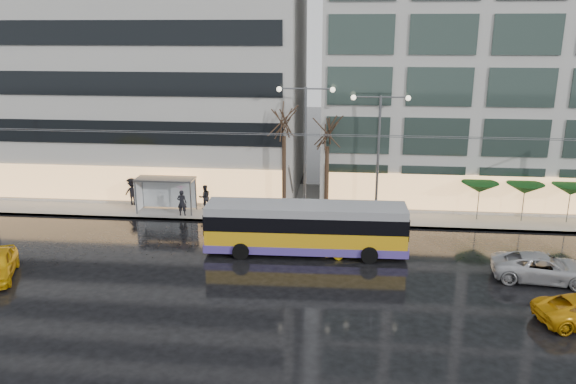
# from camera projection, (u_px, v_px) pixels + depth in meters

# --- Properties ---
(ground) EXTENTS (140.00, 140.00, 0.00)m
(ground) POSITION_uv_depth(u_px,v_px,m) (253.00, 280.00, 29.97)
(ground) COLOR black
(ground) RESTS_ON ground
(sidewalk) EXTENTS (80.00, 10.00, 0.15)m
(sidewalk) POSITION_uv_depth(u_px,v_px,m) (308.00, 202.00, 43.13)
(sidewalk) COLOR gray
(sidewalk) RESTS_ON ground
(kerb) EXTENTS (80.00, 0.10, 0.15)m
(kerb) POSITION_uv_depth(u_px,v_px,m) (303.00, 224.00, 38.40)
(kerb) COLOR slate
(kerb) RESTS_ON ground
(building_left) EXTENTS (34.00, 14.00, 22.00)m
(building_left) POSITION_uv_depth(u_px,v_px,m) (97.00, 51.00, 46.57)
(building_left) COLOR #B0AEA8
(building_left) RESTS_ON sidewalk
(building_right) EXTENTS (32.00, 14.00, 25.00)m
(building_right) POSITION_uv_depth(u_px,v_px,m) (536.00, 32.00, 42.75)
(building_right) COLOR #B0AEA8
(building_right) RESTS_ON sidewalk
(trolleybus) EXTENTS (11.87, 4.70, 5.47)m
(trolleybus) POSITION_uv_depth(u_px,v_px,m) (306.00, 230.00, 33.16)
(trolleybus) COLOR gold
(trolleybus) RESTS_ON ground
(catenary) EXTENTS (42.24, 5.12, 7.00)m
(catenary) POSITION_uv_depth(u_px,v_px,m) (287.00, 168.00, 36.27)
(catenary) COLOR #595B60
(catenary) RESTS_ON ground
(bus_shelter) EXTENTS (4.20, 1.60, 2.51)m
(bus_shelter) POSITION_uv_depth(u_px,v_px,m) (161.00, 187.00, 40.45)
(bus_shelter) COLOR #595B60
(bus_shelter) RESTS_ON sidewalk
(street_lamp_near) EXTENTS (3.96, 0.36, 9.03)m
(street_lamp_near) POSITION_uv_depth(u_px,v_px,m) (305.00, 134.00, 38.43)
(street_lamp_near) COLOR #595B60
(street_lamp_near) RESTS_ON sidewalk
(street_lamp_far) EXTENTS (3.96, 0.36, 8.53)m
(street_lamp_far) POSITION_uv_depth(u_px,v_px,m) (379.00, 139.00, 38.02)
(street_lamp_far) COLOR #595B60
(street_lamp_far) RESTS_ON sidewalk
(tree_a) EXTENTS (3.20, 3.20, 8.40)m
(tree_a) POSITION_uv_depth(u_px,v_px,m) (284.00, 117.00, 38.46)
(tree_a) COLOR black
(tree_a) RESTS_ON sidewalk
(tree_b) EXTENTS (3.20, 3.20, 7.70)m
(tree_b) POSITION_uv_depth(u_px,v_px,m) (328.00, 127.00, 38.55)
(tree_b) COLOR black
(tree_b) RESTS_ON sidewalk
(parasol_a) EXTENTS (2.50, 2.50, 2.65)m
(parasol_a) POSITION_uv_depth(u_px,v_px,m) (480.00, 187.00, 38.44)
(parasol_a) COLOR #595B60
(parasol_a) RESTS_ON sidewalk
(parasol_b) EXTENTS (2.50, 2.50, 2.65)m
(parasol_b) POSITION_uv_depth(u_px,v_px,m) (525.00, 189.00, 38.15)
(parasol_b) COLOR #595B60
(parasol_b) RESTS_ON sidewalk
(parasol_c) EXTENTS (2.50, 2.50, 2.65)m
(parasol_c) POSITION_uv_depth(u_px,v_px,m) (571.00, 190.00, 37.85)
(parasol_c) COLOR #595B60
(parasol_c) RESTS_ON sidewalk
(taxi_b) EXTENTS (4.76, 2.84, 1.48)m
(taxi_b) POSITION_uv_depth(u_px,v_px,m) (357.00, 242.00, 33.27)
(taxi_b) COLOR yellow
(taxi_b) RESTS_ON ground
(sedan_silver) EXTENTS (5.42, 2.97, 1.44)m
(sedan_silver) POSITION_uv_depth(u_px,v_px,m) (543.00, 268.00, 29.73)
(sedan_silver) COLOR #A6A5AA
(sedan_silver) RESTS_ON ground
(pedestrian_a) EXTENTS (1.03, 1.05, 2.19)m
(pedestrian_a) POSITION_uv_depth(u_px,v_px,m) (182.00, 196.00, 39.52)
(pedestrian_a) COLOR black
(pedestrian_a) RESTS_ON sidewalk
(pedestrian_b) EXTENTS (1.11, 1.04, 1.81)m
(pedestrian_b) POSITION_uv_depth(u_px,v_px,m) (205.00, 197.00, 41.09)
(pedestrian_b) COLOR black
(pedestrian_b) RESTS_ON sidewalk
(pedestrian_c) EXTENTS (1.24, 0.82, 2.11)m
(pedestrian_c) POSITION_uv_depth(u_px,v_px,m) (133.00, 190.00, 42.03)
(pedestrian_c) COLOR black
(pedestrian_c) RESTS_ON sidewalk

